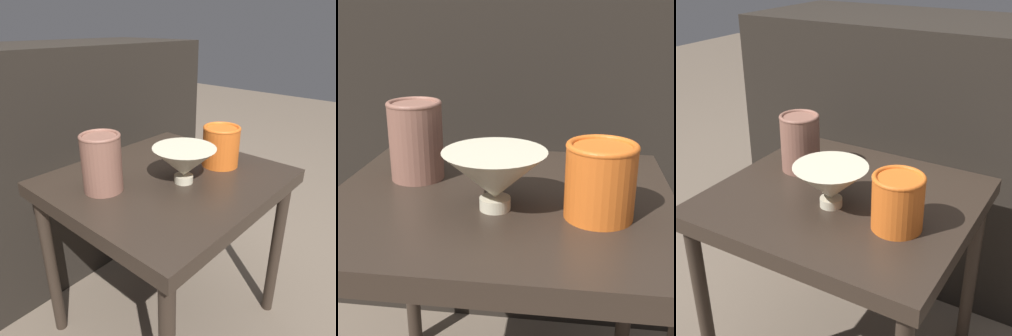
% 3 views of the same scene
% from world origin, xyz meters
% --- Properties ---
extents(table, '(0.61, 0.55, 0.54)m').
position_xyz_m(table, '(0.00, 0.00, 0.48)').
color(table, '#2D231C').
rests_on(table, ground_plane).
extents(couch_backdrop, '(1.25, 0.50, 0.87)m').
position_xyz_m(couch_backdrop, '(0.00, 0.62, 0.43)').
color(couch_backdrop, black).
rests_on(couch_backdrop, ground_plane).
extents(bowl, '(0.17, 0.17, 0.10)m').
position_xyz_m(bowl, '(-0.00, -0.06, 0.60)').
color(bowl, beige).
rests_on(bowl, table).
extents(vase_textured_left, '(0.10, 0.10, 0.15)m').
position_xyz_m(vase_textured_left, '(-0.17, 0.07, 0.62)').
color(vase_textured_left, brown).
rests_on(vase_textured_left, table).
extents(vase_colorful_right, '(0.11, 0.11, 0.12)m').
position_xyz_m(vase_colorful_right, '(0.17, -0.07, 0.60)').
color(vase_colorful_right, orange).
rests_on(vase_colorful_right, table).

